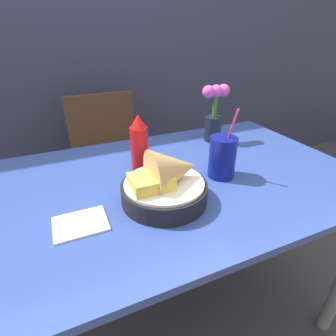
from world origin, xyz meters
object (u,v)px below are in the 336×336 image
object	(u,v)px
chair_far_window	(107,153)
drink_cup	(222,158)
flower_vase	(214,113)
ketchup_bottle	(139,144)
food_basket	(167,183)

from	to	relation	value
chair_far_window	drink_cup	xyz separation A→B (m)	(0.24, -0.83, 0.29)
drink_cup	flower_vase	size ratio (longest dim) A/B	0.98
drink_cup	flower_vase	distance (m)	0.33
chair_far_window	ketchup_bottle	bearing A→B (deg)	-89.84
food_basket	flower_vase	bearing A→B (deg)	42.90
food_basket	chair_far_window	bearing A→B (deg)	90.74
flower_vase	chair_far_window	bearing A→B (deg)	125.71
drink_cup	flower_vase	world-z (taller)	flower_vase
chair_far_window	drink_cup	bearing A→B (deg)	-73.99
food_basket	drink_cup	size ratio (longest dim) A/B	1.04
food_basket	flower_vase	world-z (taller)	flower_vase
drink_cup	ketchup_bottle	bearing A→B (deg)	145.75
chair_far_window	food_basket	world-z (taller)	food_basket
drink_cup	flower_vase	xyz separation A→B (m)	(0.15, 0.29, 0.06)
food_basket	flower_vase	distance (m)	0.52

